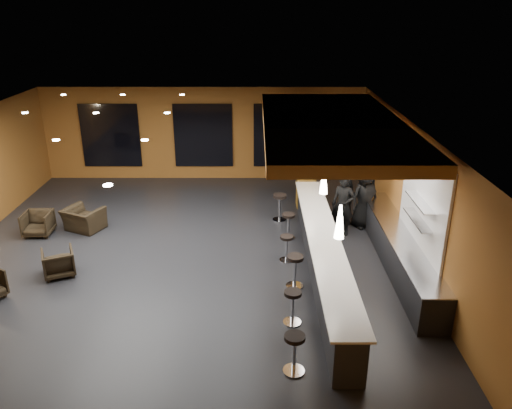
{
  "coord_description": "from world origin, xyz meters",
  "views": [
    {
      "loc": [
        2.02,
        -11.94,
        6.32
      ],
      "look_at": [
        2.0,
        0.5,
        1.3
      ],
      "focal_mm": 35.0,
      "sensor_mm": 36.0,
      "label": 1
    }
  ],
  "objects_px": {
    "column": "(307,156)",
    "armchair_b": "(59,262)",
    "armchair_c": "(38,223)",
    "pendant_1": "(324,180)",
    "bar_stool_1": "(293,303)",
    "bar_counter": "(323,257)",
    "bar_stool_5": "(280,204)",
    "bar_stool_2": "(295,267)",
    "bar_stool_0": "(294,349)",
    "staff_a": "(343,205)",
    "bar_stool_4": "(288,223)",
    "bar_stool_3": "(287,245)",
    "pendant_2": "(313,151)",
    "prep_counter": "(398,251)",
    "staff_c": "(365,198)",
    "staff_b": "(348,199)",
    "pendant_0": "(340,222)",
    "armchair_d": "(84,219)"
  },
  "relations": [
    {
      "from": "column",
      "to": "armchair_b",
      "type": "xyz_separation_m",
      "value": [
        -6.57,
        -4.59,
        -1.41
      ]
    },
    {
      "from": "column",
      "to": "armchair_c",
      "type": "xyz_separation_m",
      "value": [
        -8.02,
        -2.26,
        -1.39
      ]
    },
    {
      "from": "pendant_1",
      "to": "armchair_b",
      "type": "xyz_separation_m",
      "value": [
        -6.57,
        -0.49,
        -2.01
      ]
    },
    {
      "from": "pendant_1",
      "to": "bar_stool_1",
      "type": "xyz_separation_m",
      "value": [
        -0.87,
        -2.52,
        -1.85
      ]
    },
    {
      "from": "bar_counter",
      "to": "bar_stool_5",
      "type": "bearing_deg",
      "value": 105.09
    },
    {
      "from": "bar_stool_2",
      "to": "bar_stool_0",
      "type": "bearing_deg",
      "value": -94.25
    },
    {
      "from": "staff_a",
      "to": "bar_stool_1",
      "type": "distance_m",
      "value": 4.78
    },
    {
      "from": "pendant_1",
      "to": "staff_a",
      "type": "height_order",
      "value": "pendant_1"
    },
    {
      "from": "armchair_c",
      "to": "bar_stool_4",
      "type": "relative_size",
      "value": 1.04
    },
    {
      "from": "column",
      "to": "bar_stool_5",
      "type": "relative_size",
      "value": 4.08
    },
    {
      "from": "bar_stool_4",
      "to": "bar_stool_5",
      "type": "bearing_deg",
      "value": 98.84
    },
    {
      "from": "staff_a",
      "to": "armchair_c",
      "type": "bearing_deg",
      "value": -154.89
    },
    {
      "from": "bar_stool_3",
      "to": "bar_stool_5",
      "type": "relative_size",
      "value": 0.84
    },
    {
      "from": "bar_stool_0",
      "to": "pendant_1",
      "type": "bearing_deg",
      "value": 76.84
    },
    {
      "from": "pendant_2",
      "to": "bar_stool_2",
      "type": "distance_m",
      "value": 4.05
    },
    {
      "from": "bar_stool_3",
      "to": "bar_stool_4",
      "type": "relative_size",
      "value": 0.95
    },
    {
      "from": "armchair_b",
      "to": "bar_stool_3",
      "type": "height_order",
      "value": "bar_stool_3"
    },
    {
      "from": "staff_a",
      "to": "bar_stool_5",
      "type": "height_order",
      "value": "staff_a"
    },
    {
      "from": "bar_counter",
      "to": "bar_stool_4",
      "type": "xyz_separation_m",
      "value": [
        -0.72,
        2.12,
        -0.01
      ]
    },
    {
      "from": "armchair_b",
      "to": "bar_stool_5",
      "type": "distance_m",
      "value": 6.59
    },
    {
      "from": "armchair_c",
      "to": "prep_counter",
      "type": "bearing_deg",
      "value": -11.89
    },
    {
      "from": "staff_c",
      "to": "pendant_1",
      "type": "bearing_deg",
      "value": -146.76
    },
    {
      "from": "staff_c",
      "to": "bar_stool_2",
      "type": "distance_m",
      "value": 4.22
    },
    {
      "from": "column",
      "to": "armchair_c",
      "type": "height_order",
      "value": "column"
    },
    {
      "from": "staff_b",
      "to": "bar_stool_2",
      "type": "height_order",
      "value": "staff_b"
    },
    {
      "from": "staff_b",
      "to": "bar_stool_3",
      "type": "bearing_deg",
      "value": -136.6
    },
    {
      "from": "pendant_0",
      "to": "pendant_1",
      "type": "distance_m",
      "value": 2.5
    },
    {
      "from": "armchair_b",
      "to": "bar_stool_0",
      "type": "bearing_deg",
      "value": 123.73
    },
    {
      "from": "armchair_d",
      "to": "bar_stool_1",
      "type": "xyz_separation_m",
      "value": [
        5.93,
        -4.71,
        0.15
      ]
    },
    {
      "from": "bar_stool_2",
      "to": "bar_stool_3",
      "type": "xyz_separation_m",
      "value": [
        -0.13,
        1.3,
        -0.07
      ]
    },
    {
      "from": "bar_counter",
      "to": "armchair_c",
      "type": "distance_m",
      "value": 8.36
    },
    {
      "from": "pendant_2",
      "to": "armchair_c",
      "type": "relative_size",
      "value": 0.89
    },
    {
      "from": "prep_counter",
      "to": "bar_stool_0",
      "type": "bearing_deg",
      "value": -126.1
    },
    {
      "from": "pendant_2",
      "to": "bar_stool_4",
      "type": "bearing_deg",
      "value": -129.35
    },
    {
      "from": "armchair_c",
      "to": "bar_stool_4",
      "type": "distance_m",
      "value": 7.31
    },
    {
      "from": "bar_counter",
      "to": "bar_stool_2",
      "type": "xyz_separation_m",
      "value": [
        -0.72,
        -0.55,
        0.03
      ]
    },
    {
      "from": "staff_a",
      "to": "staff_b",
      "type": "distance_m",
      "value": 0.67
    },
    {
      "from": "bar_counter",
      "to": "bar_stool_0",
      "type": "relative_size",
      "value": 9.97
    },
    {
      "from": "prep_counter",
      "to": "staff_c",
      "type": "xyz_separation_m",
      "value": [
        -0.4,
        2.45,
        0.51
      ]
    },
    {
      "from": "pendant_0",
      "to": "bar_stool_3",
      "type": "height_order",
      "value": "pendant_0"
    },
    {
      "from": "pendant_1",
      "to": "bar_stool_5",
      "type": "bearing_deg",
      "value": 107.53
    },
    {
      "from": "armchair_b",
      "to": "armchair_d",
      "type": "bearing_deg",
      "value": -108.86
    },
    {
      "from": "column",
      "to": "bar_stool_0",
      "type": "distance_m",
      "value": 8.29
    },
    {
      "from": "bar_stool_3",
      "to": "bar_stool_5",
      "type": "distance_m",
      "value": 2.66
    },
    {
      "from": "staff_b",
      "to": "column",
      "type": "bearing_deg",
      "value": 119.85
    },
    {
      "from": "armchair_b",
      "to": "bar_stool_1",
      "type": "distance_m",
      "value": 6.04
    },
    {
      "from": "pendant_2",
      "to": "bar_stool_0",
      "type": "bearing_deg",
      "value": -98.22
    },
    {
      "from": "column",
      "to": "armchair_b",
      "type": "height_order",
      "value": "column"
    },
    {
      "from": "bar_counter",
      "to": "prep_counter",
      "type": "distance_m",
      "value": 2.06
    },
    {
      "from": "armchair_b",
      "to": "bar_stool_1",
      "type": "height_order",
      "value": "bar_stool_1"
    }
  ]
}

